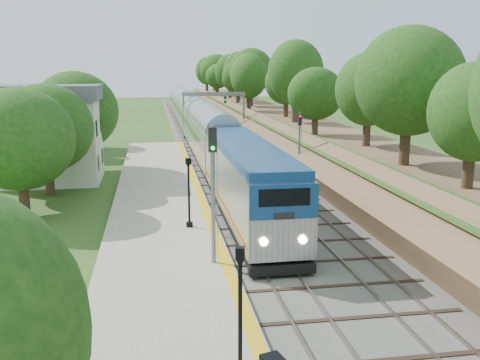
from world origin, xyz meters
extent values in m
plane|color=#2D4C19|center=(0.00, 0.00, 0.00)|extent=(320.00, 320.00, 0.00)
cube|color=#4C4944|center=(2.00, 60.00, 0.06)|extent=(9.50, 170.00, 0.12)
cube|color=gray|center=(-0.72, 60.00, 0.20)|extent=(0.08, 170.00, 0.16)
cube|color=gray|center=(0.72, 60.00, 0.20)|extent=(0.08, 170.00, 0.16)
cube|color=gray|center=(3.28, 60.00, 0.20)|extent=(0.08, 170.00, 0.16)
cube|color=gray|center=(4.72, 60.00, 0.20)|extent=(0.08, 170.00, 0.16)
cube|color=gray|center=(-5.20, 16.00, 0.19)|extent=(6.40, 68.00, 0.38)
cube|color=gold|center=(-2.35, 16.00, 0.39)|extent=(0.55, 68.00, 0.01)
cube|color=brown|center=(11.50, 60.00, 1.50)|extent=(9.00, 170.00, 3.00)
cube|color=brown|center=(7.60, 60.00, 1.30)|extent=(4.47, 170.00, 4.54)
cylinder|color=#332316|center=(10.00, 10.00, 4.31)|extent=(0.60, 0.60, 2.62)
sphere|color=#193D10|center=(10.00, 10.00, 7.88)|extent=(5.70, 5.70, 5.70)
cylinder|color=#332316|center=(10.00, 60.00, 4.31)|extent=(0.60, 0.60, 2.62)
sphere|color=#193D10|center=(10.00, 60.00, 7.88)|extent=(5.70, 5.70, 5.70)
cylinder|color=#332316|center=(10.00, 110.00, 4.31)|extent=(0.60, 0.60, 2.62)
sphere|color=#193D10|center=(10.00, 110.00, 7.88)|extent=(5.70, 5.70, 5.70)
cube|color=white|center=(-14.00, 30.00, 3.40)|extent=(8.00, 6.00, 6.80)
cube|color=#55585D|center=(-14.00, 30.00, 7.40)|extent=(8.60, 6.60, 1.20)
cube|color=black|center=(-9.99, 28.20, 1.80)|extent=(0.05, 1.10, 1.30)
cube|color=black|center=(-9.99, 31.80, 1.80)|extent=(0.05, 1.10, 1.30)
cube|color=black|center=(-9.99, 28.20, 4.60)|extent=(0.05, 1.10, 1.30)
cube|color=black|center=(-9.99, 31.80, 4.60)|extent=(0.05, 1.10, 1.30)
cylinder|color=slate|center=(-1.50, 55.00, 3.10)|extent=(0.24, 0.24, 6.20)
cylinder|color=slate|center=(6.50, 55.00, 3.10)|extent=(0.24, 0.24, 6.20)
cube|color=slate|center=(2.50, 55.00, 5.95)|extent=(8.40, 0.25, 0.50)
cube|color=black|center=(0.00, 54.85, 5.20)|extent=(0.30, 0.20, 0.90)
cube|color=black|center=(4.00, 54.85, 5.20)|extent=(0.30, 0.20, 0.90)
cylinder|color=#332316|center=(-12.00, 26.00, 1.22)|extent=(0.60, 0.60, 2.45)
sphere|color=#193D10|center=(-12.00, 26.00, 4.55)|extent=(5.32, 5.32, 5.32)
cylinder|color=#332316|center=(-12.00, 42.00, 1.22)|extent=(0.60, 0.60, 2.45)
sphere|color=#193D10|center=(-12.00, 42.00, 4.55)|extent=(5.32, 5.32, 5.32)
cube|color=black|center=(0.00, 15.61, 0.59)|extent=(2.87, 17.98, 0.62)
cube|color=#B7BAC1|center=(0.00, 15.61, 2.67)|extent=(3.12, 18.73, 3.54)
cube|color=navy|center=(0.00, 15.61, 4.67)|extent=(3.00, 17.98, 0.46)
cube|color=navy|center=(0.00, 6.21, 3.66)|extent=(3.09, 0.10, 1.56)
cube|color=black|center=(0.00, 6.17, 3.87)|extent=(2.29, 0.06, 0.78)
cube|color=maroon|center=(0.00, 15.61, 1.48)|extent=(3.14, 18.35, 0.10)
cube|color=#B7BAC1|center=(0.00, 35.97, 2.31)|extent=(3.12, 20.81, 4.06)
cube|color=#B7BAC1|center=(0.00, 57.38, 2.31)|extent=(3.12, 20.81, 4.06)
cube|color=#B7BAC1|center=(0.00, 78.79, 2.31)|extent=(3.12, 20.81, 4.06)
cube|color=#B7BAC1|center=(0.00, 100.20, 2.31)|extent=(3.12, 20.81, 4.06)
cylinder|color=black|center=(-3.21, -1.60, 2.30)|extent=(0.13, 0.13, 3.56)
cube|color=black|center=(-3.21, -1.60, 4.26)|extent=(0.31, 0.31, 0.37)
cube|color=silver|center=(-3.21, -1.60, 4.26)|extent=(0.22, 0.22, 0.27)
cylinder|color=black|center=(-3.63, 13.99, 0.52)|extent=(0.40, 0.40, 0.27)
cylinder|color=black|center=(-3.63, 13.99, 2.27)|extent=(0.13, 0.13, 3.52)
cube|color=black|center=(-3.63, 13.99, 4.21)|extent=(0.32, 0.32, 0.36)
cube|color=silver|center=(-3.63, 13.99, 4.21)|extent=(0.23, 0.23, 0.27)
cylinder|color=slate|center=(-2.90, 8.05, 3.63)|extent=(0.20, 0.20, 6.49)
cube|color=black|center=(-2.90, 8.05, 6.20)|extent=(0.38, 0.25, 1.12)
cylinder|color=#0CE526|center=(-2.90, 7.91, 6.20)|extent=(0.18, 0.07, 0.18)
cylinder|color=slate|center=(6.20, 26.14, 2.96)|extent=(0.17, 0.17, 5.69)
cube|color=black|center=(6.20, 26.14, 5.26)|extent=(0.31, 0.20, 0.92)
cylinder|color=#FF0C0C|center=(6.20, 26.02, 5.26)|extent=(0.15, 0.06, 0.15)
camera|label=1|loc=(-5.51, -15.67, 9.38)|focal=40.00mm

